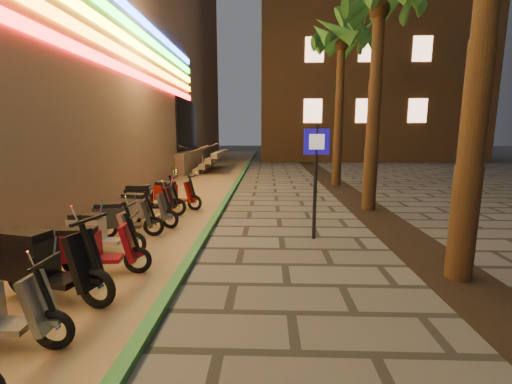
{
  "coord_description": "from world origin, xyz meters",
  "views": [
    {
      "loc": [
        0.51,
        -3.32,
        2.33
      ],
      "look_at": [
        0.29,
        3.17,
        1.2
      ],
      "focal_mm": 24.0,
      "sensor_mm": 36.0,
      "label": 1
    }
  ],
  "objects_px": {
    "scooter_6": "(93,248)",
    "scooter_10": "(148,199)",
    "scooter_7": "(98,232)",
    "scooter_8": "(120,218)",
    "scooter_11": "(173,194)",
    "scooter_9": "(143,208)",
    "scooter_5": "(42,263)",
    "pedestrian_sign": "(316,166)"
  },
  "relations": [
    {
      "from": "pedestrian_sign",
      "to": "scooter_6",
      "type": "xyz_separation_m",
      "value": [
        -3.89,
        -2.09,
        -1.16
      ]
    },
    {
      "from": "scooter_6",
      "to": "scooter_8",
      "type": "relative_size",
      "value": 1.0
    },
    {
      "from": "scooter_11",
      "to": "scooter_7",
      "type": "bearing_deg",
      "value": -79.86
    },
    {
      "from": "scooter_5",
      "to": "scooter_7",
      "type": "distance_m",
      "value": 1.86
    },
    {
      "from": "scooter_10",
      "to": "scooter_6",
      "type": "bearing_deg",
      "value": -89.05
    },
    {
      "from": "pedestrian_sign",
      "to": "scooter_11",
      "type": "bearing_deg",
      "value": 142.1
    },
    {
      "from": "scooter_11",
      "to": "scooter_8",
      "type": "bearing_deg",
      "value": -81.87
    },
    {
      "from": "scooter_5",
      "to": "scooter_11",
      "type": "xyz_separation_m",
      "value": [
        0.19,
        5.88,
        -0.08
      ]
    },
    {
      "from": "scooter_7",
      "to": "scooter_10",
      "type": "distance_m",
      "value": 3.03
    },
    {
      "from": "scooter_8",
      "to": "scooter_10",
      "type": "bearing_deg",
      "value": 78.57
    },
    {
      "from": "scooter_6",
      "to": "scooter_8",
      "type": "distance_m",
      "value": 2.04
    },
    {
      "from": "scooter_5",
      "to": "scooter_7",
      "type": "relative_size",
      "value": 1.23
    },
    {
      "from": "scooter_9",
      "to": "scooter_11",
      "type": "relative_size",
      "value": 0.99
    },
    {
      "from": "scooter_7",
      "to": "scooter_9",
      "type": "relative_size",
      "value": 0.97
    },
    {
      "from": "scooter_6",
      "to": "scooter_10",
      "type": "height_order",
      "value": "scooter_10"
    },
    {
      "from": "pedestrian_sign",
      "to": "scooter_9",
      "type": "relative_size",
      "value": 1.63
    },
    {
      "from": "scooter_6",
      "to": "scooter_7",
      "type": "xyz_separation_m",
      "value": [
        -0.39,
        0.96,
        -0.0
      ]
    },
    {
      "from": "scooter_9",
      "to": "scooter_5",
      "type": "bearing_deg",
      "value": -77.77
    },
    {
      "from": "scooter_7",
      "to": "scooter_11",
      "type": "xyz_separation_m",
      "value": [
        0.33,
        4.03,
        0.02
      ]
    },
    {
      "from": "scooter_9",
      "to": "scooter_10",
      "type": "xyz_separation_m",
      "value": [
        -0.23,
        1.03,
        0.04
      ]
    },
    {
      "from": "scooter_6",
      "to": "scooter_10",
      "type": "bearing_deg",
      "value": 90.65
    },
    {
      "from": "scooter_6",
      "to": "scooter_7",
      "type": "bearing_deg",
      "value": 106.07
    },
    {
      "from": "scooter_7",
      "to": "scooter_5",
      "type": "bearing_deg",
      "value": -84.1
    },
    {
      "from": "scooter_5",
      "to": "scooter_10",
      "type": "xyz_separation_m",
      "value": [
        -0.22,
        4.88,
        -0.05
      ]
    },
    {
      "from": "scooter_6",
      "to": "scooter_10",
      "type": "relative_size",
      "value": 0.9
    },
    {
      "from": "scooter_5",
      "to": "scooter_9",
      "type": "height_order",
      "value": "scooter_5"
    },
    {
      "from": "scooter_6",
      "to": "scooter_7",
      "type": "height_order",
      "value": "scooter_6"
    },
    {
      "from": "scooter_7",
      "to": "scooter_8",
      "type": "relative_size",
      "value": 0.99
    },
    {
      "from": "scooter_5",
      "to": "scooter_8",
      "type": "bearing_deg",
      "value": 106.14
    },
    {
      "from": "scooter_5",
      "to": "scooter_11",
      "type": "height_order",
      "value": "scooter_5"
    },
    {
      "from": "scooter_7",
      "to": "scooter_11",
      "type": "height_order",
      "value": "scooter_11"
    },
    {
      "from": "scooter_9",
      "to": "scooter_11",
      "type": "distance_m",
      "value": 2.03
    },
    {
      "from": "scooter_6",
      "to": "scooter_11",
      "type": "relative_size",
      "value": 0.96
    },
    {
      "from": "pedestrian_sign",
      "to": "scooter_8",
      "type": "bearing_deg",
      "value": 179.5
    },
    {
      "from": "pedestrian_sign",
      "to": "scooter_10",
      "type": "relative_size",
      "value": 1.5
    },
    {
      "from": "scooter_7",
      "to": "scooter_11",
      "type": "bearing_deg",
      "value": 86.94
    },
    {
      "from": "scooter_6",
      "to": "scooter_8",
      "type": "height_order",
      "value": "scooter_8"
    },
    {
      "from": "scooter_8",
      "to": "scooter_9",
      "type": "relative_size",
      "value": 0.98
    },
    {
      "from": "scooter_7",
      "to": "scooter_8",
      "type": "distance_m",
      "value": 1.04
    },
    {
      "from": "pedestrian_sign",
      "to": "scooter_10",
      "type": "bearing_deg",
      "value": 154.79
    },
    {
      "from": "scooter_8",
      "to": "scooter_11",
      "type": "xyz_separation_m",
      "value": [
        0.35,
        2.99,
        0.02
      ]
    },
    {
      "from": "scooter_8",
      "to": "scooter_11",
      "type": "relative_size",
      "value": 0.96
    }
  ]
}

